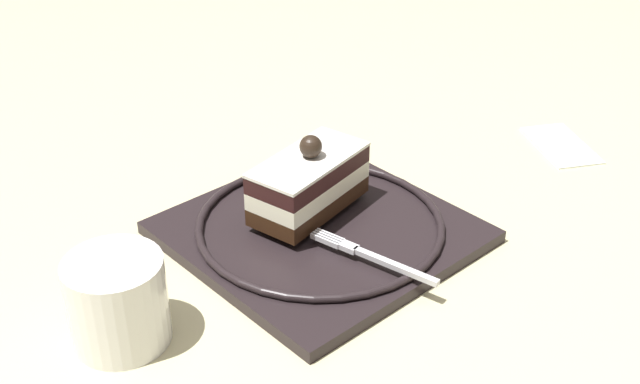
% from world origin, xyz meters
% --- Properties ---
extents(ground_plane, '(2.40, 2.40, 0.00)m').
position_xyz_m(ground_plane, '(0.00, 0.00, 0.00)').
color(ground_plane, '#C5BD91').
extents(dessert_plate, '(0.29, 0.29, 0.02)m').
position_xyz_m(dessert_plate, '(0.01, -0.02, 0.01)').
color(dessert_plate, black).
rests_on(dessert_plate, ground_plane).
extents(cake_slice, '(0.12, 0.06, 0.07)m').
position_xyz_m(cake_slice, '(-0.01, -0.04, 0.05)').
color(cake_slice, '#321D0F').
rests_on(cake_slice, dessert_plate).
extents(fork, '(0.01, 0.13, 0.00)m').
position_xyz_m(fork, '(0.03, 0.05, 0.02)').
color(fork, silver).
rests_on(fork, dessert_plate).
extents(drink_glass_near, '(0.08, 0.08, 0.07)m').
position_xyz_m(drink_glass_near, '(0.21, -0.07, 0.03)').
color(drink_glass_near, white).
rests_on(drink_glass_near, ground_plane).
extents(folded_napkin, '(0.11, 0.11, 0.00)m').
position_xyz_m(folded_napkin, '(-0.29, 0.11, 0.00)').
color(folded_napkin, white).
rests_on(folded_napkin, ground_plane).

